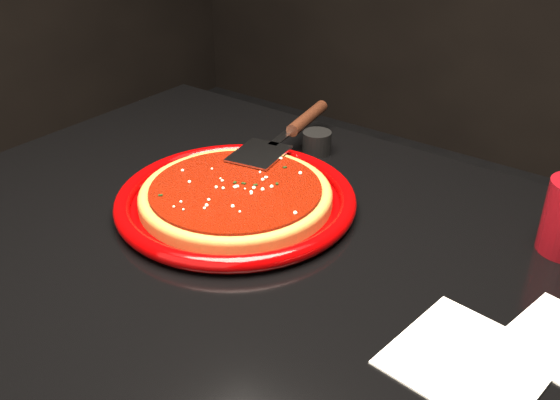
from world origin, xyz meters
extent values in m
cylinder|color=#760101|center=(-0.14, 0.05, 0.76)|extent=(0.44, 0.44, 0.03)
cylinder|color=brown|center=(-0.14, 0.05, 0.77)|extent=(0.36, 0.36, 0.01)
torus|color=brown|center=(-0.14, 0.05, 0.77)|extent=(0.36, 0.36, 0.02)
cylinder|color=#6D0E02|center=(-0.14, 0.05, 0.78)|extent=(0.32, 0.32, 0.01)
cube|color=white|center=(0.27, -0.05, 0.75)|extent=(0.17, 0.17, 0.00)
cylinder|color=black|center=(-0.15, 0.28, 0.77)|extent=(0.07, 0.07, 0.04)
camera|label=1|loc=(0.40, -0.56, 1.22)|focal=40.00mm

